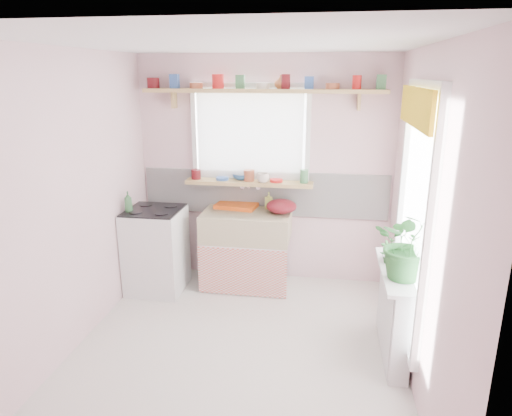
# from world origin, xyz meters

# --- Properties ---
(room) EXTENTS (3.20, 3.20, 3.20)m
(room) POSITION_xyz_m (0.66, 0.86, 1.37)
(room) COLOR silver
(room) RESTS_ON ground
(sink_unit) EXTENTS (0.95, 0.65, 1.11)m
(sink_unit) POSITION_xyz_m (-0.15, 1.29, 0.43)
(sink_unit) COLOR white
(sink_unit) RESTS_ON ground
(cooker) EXTENTS (0.58, 0.58, 0.93)m
(cooker) POSITION_xyz_m (-1.10, 1.05, 0.46)
(cooker) COLOR white
(cooker) RESTS_ON ground
(radiator_ledge) EXTENTS (0.22, 0.95, 0.78)m
(radiator_ledge) POSITION_xyz_m (1.30, 0.20, 0.40)
(radiator_ledge) COLOR white
(radiator_ledge) RESTS_ON ground
(windowsill) EXTENTS (1.40, 0.22, 0.04)m
(windowsill) POSITION_xyz_m (-0.15, 1.48, 1.14)
(windowsill) COLOR tan
(windowsill) RESTS_ON room
(pine_shelf) EXTENTS (2.52, 0.24, 0.04)m
(pine_shelf) POSITION_xyz_m (0.00, 1.47, 2.12)
(pine_shelf) COLOR tan
(pine_shelf) RESTS_ON room
(shelf_crockery) EXTENTS (2.47, 0.11, 0.12)m
(shelf_crockery) POSITION_xyz_m (-0.00, 1.47, 2.20)
(shelf_crockery) COLOR #590F14
(shelf_crockery) RESTS_ON pine_shelf
(sill_crockery) EXTENTS (1.35, 0.11, 0.12)m
(sill_crockery) POSITION_xyz_m (-0.15, 1.48, 1.22)
(sill_crockery) COLOR #590F14
(sill_crockery) RESTS_ON windowsill
(dish_tray) EXTENTS (0.49, 0.40, 0.04)m
(dish_tray) POSITION_xyz_m (-0.29, 1.50, 0.87)
(dish_tray) COLOR #DA5313
(dish_tray) RESTS_ON sink_unit
(colander) EXTENTS (0.38, 0.38, 0.15)m
(colander) POSITION_xyz_m (0.22, 1.35, 0.92)
(colander) COLOR maroon
(colander) RESTS_ON sink_unit
(jade_plant) EXTENTS (0.58, 0.53, 0.56)m
(jade_plant) POSITION_xyz_m (1.33, 0.04, 1.05)
(jade_plant) COLOR #29682C
(jade_plant) RESTS_ON radiator_ledge
(fruit_bowl) EXTENTS (0.37, 0.37, 0.07)m
(fruit_bowl) POSITION_xyz_m (1.33, 0.37, 0.81)
(fruit_bowl) COLOR silver
(fruit_bowl) RESTS_ON radiator_ledge
(herb_pot) EXTENTS (0.12, 0.10, 0.20)m
(herb_pot) POSITION_xyz_m (1.21, 0.32, 0.87)
(herb_pot) COLOR #29682C
(herb_pot) RESTS_ON radiator_ledge
(soap_bottle_sink) EXTENTS (0.10, 0.10, 0.18)m
(soap_bottle_sink) POSITION_xyz_m (0.07, 1.50, 0.94)
(soap_bottle_sink) COLOR #C3D15D
(soap_bottle_sink) RESTS_ON sink_unit
(sill_cup) EXTENTS (0.18, 0.18, 0.10)m
(sill_cup) POSITION_xyz_m (0.01, 1.42, 1.21)
(sill_cup) COLOR beige
(sill_cup) RESTS_ON windowsill
(sill_bowl) EXTENTS (0.27, 0.27, 0.07)m
(sill_bowl) POSITION_xyz_m (-0.24, 1.54, 1.19)
(sill_bowl) COLOR #2D5C94
(sill_bowl) RESTS_ON windowsill
(shelf_vase) EXTENTS (0.14, 0.14, 0.14)m
(shelf_vase) POSITION_xyz_m (0.18, 1.53, 2.21)
(shelf_vase) COLOR #AB6034
(shelf_vase) RESTS_ON pine_shelf
(cooker_bottle) EXTENTS (0.11, 0.11, 0.21)m
(cooker_bottle) POSITION_xyz_m (-1.32, 0.93, 1.02)
(cooker_bottle) COLOR #387140
(cooker_bottle) RESTS_ON cooker
(fruit) EXTENTS (0.20, 0.14, 0.10)m
(fruit) POSITION_xyz_m (1.34, 0.38, 0.87)
(fruit) COLOR #E85A13
(fruit) RESTS_ON fruit_bowl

